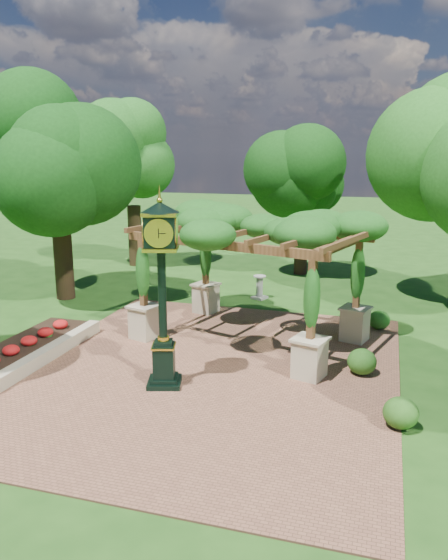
# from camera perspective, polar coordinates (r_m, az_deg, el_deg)

# --- Properties ---
(ground) EXTENTS (120.00, 120.00, 0.00)m
(ground) POSITION_cam_1_polar(r_m,az_deg,el_deg) (14.22, -2.96, -10.93)
(ground) COLOR #1E4714
(ground) RESTS_ON ground
(brick_plaza) EXTENTS (10.00, 12.00, 0.04)m
(brick_plaza) POSITION_cam_1_polar(r_m,az_deg,el_deg) (15.07, -1.67, -9.37)
(brick_plaza) COLOR brown
(brick_plaza) RESTS_ON ground
(border_wall) EXTENTS (0.35, 5.00, 0.40)m
(border_wall) POSITION_cam_1_polar(r_m,az_deg,el_deg) (16.55, -17.66, -7.22)
(border_wall) COLOR #C6B793
(border_wall) RESTS_ON ground
(flower_bed) EXTENTS (1.50, 5.00, 0.36)m
(flower_bed) POSITION_cam_1_polar(r_m,az_deg,el_deg) (17.07, -20.17, -6.87)
(flower_bed) COLOR red
(flower_bed) RESTS_ON ground
(pedestal_clock) EXTENTS (1.16, 1.16, 4.74)m
(pedestal_clock) POSITION_cam_1_polar(r_m,az_deg,el_deg) (13.33, -6.53, 0.22)
(pedestal_clock) COLOR black
(pedestal_clock) RESTS_ON brick_plaza
(pergola) EXTENTS (7.45, 5.76, 4.14)m
(pergola) POSITION_cam_1_polar(r_m,az_deg,el_deg) (16.55, 2.73, 4.83)
(pergola) COLOR #C7B994
(pergola) RESTS_ON brick_plaza
(sundial) EXTENTS (0.68, 0.68, 0.95)m
(sundial) POSITION_cam_1_polar(r_m,az_deg,el_deg) (22.03, 3.73, -0.90)
(sundial) COLOR #9C9B93
(sundial) RESTS_ON ground
(shrub_front) EXTENTS (0.95, 0.95, 0.68)m
(shrub_front) POSITION_cam_1_polar(r_m,az_deg,el_deg) (12.59, 17.98, -13.07)
(shrub_front) COLOR #275518
(shrub_front) RESTS_ON brick_plaza
(shrub_mid) EXTENTS (1.02, 1.02, 0.69)m
(shrub_mid) POSITION_cam_1_polar(r_m,az_deg,el_deg) (15.09, 14.21, -8.27)
(shrub_mid) COLOR #275718
(shrub_mid) RESTS_ON brick_plaza
(shrub_back) EXTENTS (0.90, 0.90, 0.63)m
(shrub_back) POSITION_cam_1_polar(r_m,az_deg,el_deg) (18.91, 15.92, -4.02)
(shrub_back) COLOR #215719
(shrub_back) RESTS_ON brick_plaza
(tree_west_near) EXTENTS (4.55, 4.55, 8.71)m
(tree_west_near) POSITION_cam_1_polar(r_m,az_deg,el_deg) (22.36, -17.18, 13.13)
(tree_west_near) COLOR #312113
(tree_west_near) RESTS_ON ground
(tree_west_far) EXTENTS (4.01, 4.01, 7.99)m
(tree_west_far) POSITION_cam_1_polar(r_m,az_deg,el_deg) (28.33, -9.59, 12.46)
(tree_west_far) COLOR #302312
(tree_west_far) RESTS_ON ground
(tree_north) EXTENTS (3.57, 3.57, 6.59)m
(tree_north) POSITION_cam_1_polar(r_m,az_deg,el_deg) (26.17, 8.28, 10.34)
(tree_north) COLOR #331E14
(tree_north) RESTS_ON ground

